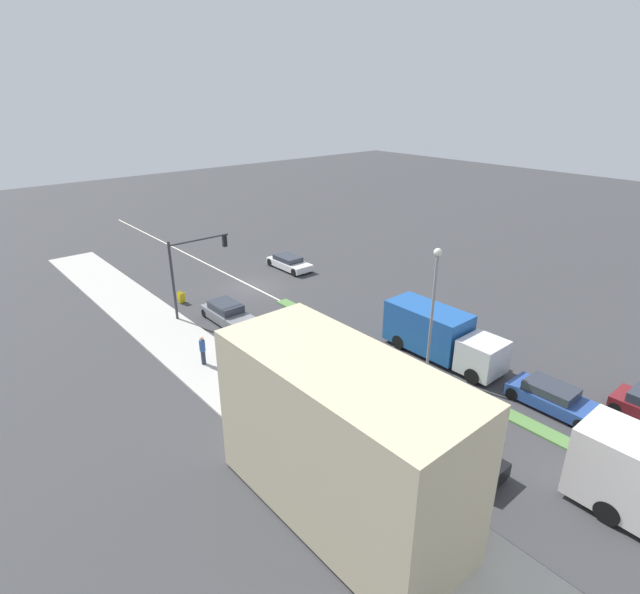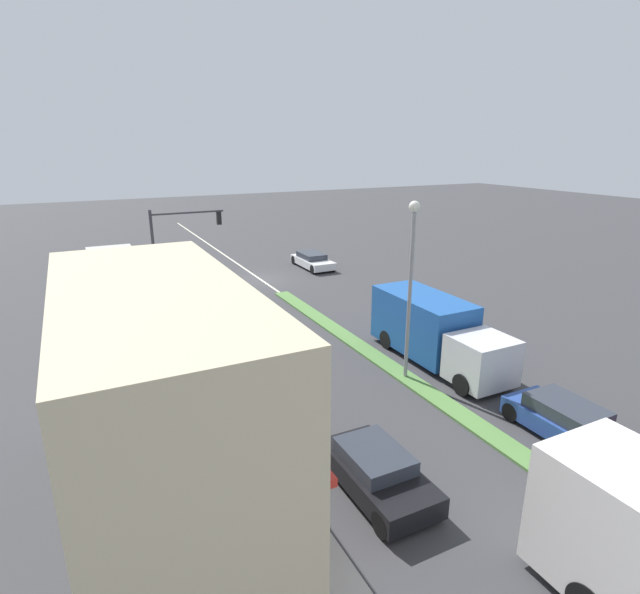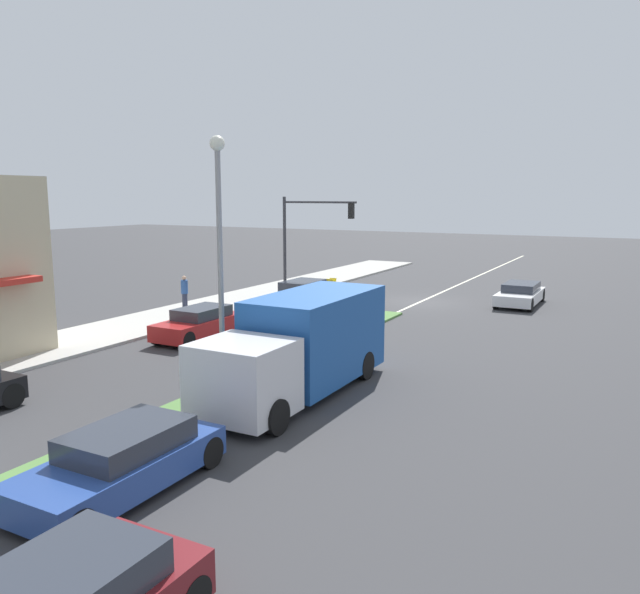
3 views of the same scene
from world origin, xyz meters
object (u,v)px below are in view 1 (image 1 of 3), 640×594
Objects in this scene: traffic_signal_main at (191,263)px; coupe_blue at (553,397)px; delivery_truck at (439,334)px; hatchback_red at (302,359)px; street_lamp at (434,297)px; suv_grey at (227,313)px; van_white at (289,263)px; warning_aframe_sign at (181,297)px; suv_black at (457,453)px; pedestrian at (203,350)px.

traffic_signal_main is 23.87m from coupe_blue.
delivery_truck is 8.36m from hatchback_red.
suv_grey is at bearing -69.51° from street_lamp.
delivery_truck reaches higher than van_white.
traffic_signal_main is at bearing -66.28° from suv_grey.
warning_aframe_sign is 0.21× the size of suv_black.
street_lamp reaches higher than delivery_truck.
traffic_signal_main reaches higher than delivery_truck.
van_white is (-5.00, -19.46, -4.19)m from street_lamp.
traffic_signal_main is at bearing -87.00° from suv_black.
coupe_blue is at bearing 122.58° from hatchback_red.
coupe_blue is at bearing 126.68° from pedestrian.
hatchback_red is (7.20, -11.27, 0.01)m from coupe_blue.
van_white is at bearing -104.41° from street_lamp.
street_lamp is 14.87m from suv_grey.
suv_black is (7.20, 6.43, -0.84)m from delivery_truck.
suv_grey is at bearing -90.00° from suv_black.
delivery_truck is at bearing 81.41° from van_white.
suv_grey reaches higher than van_white.
coupe_blue is 1.00× the size of suv_grey.
traffic_signal_main is 6.69× the size of warning_aframe_sign.
suv_grey is at bearing -90.00° from hatchback_red.
pedestrian is at bearing 65.98° from traffic_signal_main.
warning_aframe_sign is 24.11m from suv_black.
suv_black is (-4.18, 14.60, -0.43)m from pedestrian.
van_white is 25.80m from coupe_blue.
hatchback_red is at bearing 136.19° from pedestrian.
street_lamp is at bearing -132.22° from suv_black.
warning_aframe_sign is (-0.22, -2.65, -3.47)m from traffic_signal_main.
van_white is at bearing -143.81° from pedestrian.
hatchback_red is at bearing -90.00° from suv_black.
warning_aframe_sign is 0.19× the size of coupe_blue.
coupe_blue is at bearing 108.12° from warning_aframe_sign.
suv_black is (0.00, 18.89, -0.03)m from suv_grey.
hatchback_red is 10.59m from suv_black.
street_lamp is at bearing 135.30° from pedestrian.
pedestrian is 19.05m from coupe_blue.
warning_aframe_sign is 5.29m from suv_grey.
coupe_blue is (-2.20, 6.19, -4.15)m from street_lamp.
delivery_truck is 1.91× the size of suv_black.
suv_black is at bearing 41.75° from delivery_truck.
traffic_signal_main is 0.76× the size of street_lamp.
traffic_signal_main reaches higher than coupe_blue.
delivery_truck is (-2.20, -0.92, -3.31)m from street_lamp.
pedestrian is 17.57m from van_white.
delivery_truck reaches higher than hatchback_red.
street_lamp is 8.80× the size of warning_aframe_sign.
hatchback_red is (-0.91, 13.51, 0.20)m from warning_aframe_sign.
pedestrian reaches higher than suv_grey.
traffic_signal_main is 1.28× the size of suv_grey.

